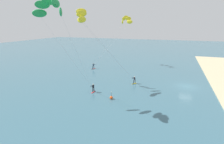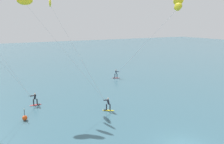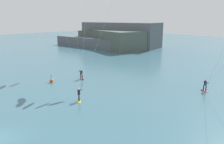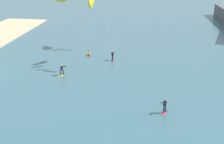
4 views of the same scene
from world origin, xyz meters
TOP-DOWN VIEW (x-y plane):
  - kitesurfer_nearshore at (-7.65, 19.56)m, footprint 9.42×11.91m
  - kitesurfer_far_out at (14.89, 18.03)m, footprint 11.08×10.23m
  - marker_buoy at (-11.56, 12.64)m, footprint 0.56×0.56m

SIDE VIEW (x-z plane):
  - marker_buoy at x=-11.56m, z-range -0.39..0.99m
  - kitesurfer_far_out at x=14.89m, z-range 5.83..21.04m
  - kitesurfer_nearshore at x=-7.65m, z-range 5.93..21.38m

